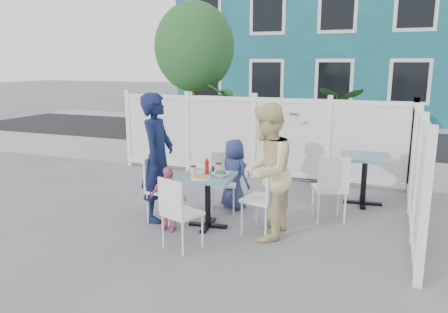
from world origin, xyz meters
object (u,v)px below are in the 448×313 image
(boy, at_px, (234,174))
(man, at_px, (158,157))
(main_table, at_px, (208,187))
(chair_right, at_px, (267,194))
(spare_table, at_px, (365,167))
(chair_near, at_px, (177,208))
(toddler, at_px, (168,198))
(woman, at_px, (266,172))
(chair_left, at_px, (159,184))
(chair_back, at_px, (224,177))
(utility_cabinet, at_px, (171,125))

(boy, bearing_deg, man, 69.29)
(main_table, height_order, chair_right, chair_right)
(spare_table, xyz_separation_m, boy, (-1.89, -0.94, -0.07))
(main_table, relative_size, chair_near, 0.85)
(toddler, bearing_deg, chair_near, -57.55)
(woman, bearing_deg, chair_left, -93.93)
(chair_right, xyz_separation_m, man, (-1.64, 0.03, 0.35))
(man, bearing_deg, main_table, -101.70)
(woman, relative_size, boy, 1.59)
(spare_table, bearing_deg, woman, -120.38)
(chair_left, distance_m, woman, 1.65)
(chair_right, bearing_deg, chair_back, 62.65)
(boy, xyz_separation_m, toddler, (-0.53, -1.18, -0.11))
(man, bearing_deg, chair_right, -99.84)
(man, relative_size, toddler, 2.07)
(utility_cabinet, relative_size, chair_right, 1.41)
(spare_table, relative_size, boy, 0.75)
(utility_cabinet, bearing_deg, woman, -40.46)
(woman, height_order, boy, woman)
(woman, xyz_separation_m, toddler, (-1.31, -0.23, -0.44))
(chair_right, xyz_separation_m, chair_back, (-0.92, 0.79, -0.06))
(spare_table, xyz_separation_m, man, (-2.76, -1.79, 0.30))
(utility_cabinet, distance_m, woman, 5.88)
(utility_cabinet, bearing_deg, chair_back, -42.37)
(utility_cabinet, height_order, woman, woman)
(chair_left, distance_m, man, 0.38)
(spare_table, relative_size, chair_near, 0.91)
(chair_near, bearing_deg, toddler, 148.24)
(chair_near, height_order, woman, woman)
(chair_back, distance_m, boy, 0.17)
(utility_cabinet, relative_size, chair_left, 1.48)
(chair_left, bearing_deg, man, -135.57)
(utility_cabinet, xyz_separation_m, chair_left, (2.17, -4.44, -0.15))
(spare_table, bearing_deg, chair_right, -121.49)
(chair_left, xyz_separation_m, chair_back, (0.69, 0.79, -0.03))
(spare_table, distance_m, woman, 2.21)
(main_table, bearing_deg, chair_right, 0.85)
(chair_left, xyz_separation_m, chair_near, (0.72, -0.83, -0.02))
(chair_left, xyz_separation_m, chair_right, (1.61, 0.01, 0.03))
(chair_near, height_order, boy, boy)
(chair_right, bearing_deg, chair_near, 146.63)
(chair_left, distance_m, chair_near, 1.10)
(chair_right, distance_m, toddler, 1.35)
(spare_table, distance_m, chair_back, 2.28)
(chair_right, distance_m, boy, 1.17)
(spare_table, height_order, chair_left, chair_left)
(toddler, bearing_deg, chair_right, 7.53)
(man, xyz_separation_m, boy, (0.87, 0.85, -0.37))
(spare_table, bearing_deg, chair_left, -146.14)
(main_table, xyz_separation_m, chair_back, (-0.07, 0.80, -0.06))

